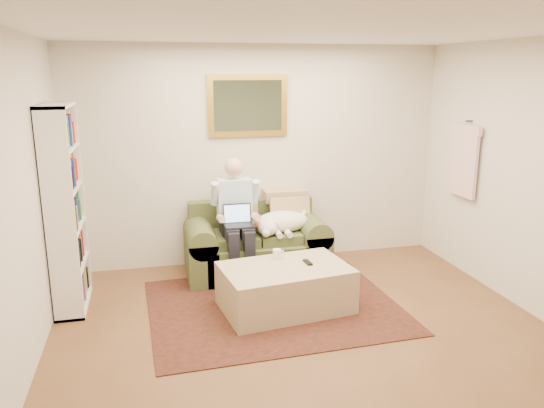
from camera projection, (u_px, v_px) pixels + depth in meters
name	position (u px, v px, depth m)	size (l,w,h in m)	color
room_shell	(312.00, 196.00, 4.33)	(4.51, 5.00, 2.61)	brown
rug	(274.00, 306.00, 5.30)	(2.43, 1.95, 0.01)	black
sofa	(256.00, 249.00, 6.16)	(1.61, 0.82, 0.97)	#4E512A
seated_man	(237.00, 221.00, 5.87)	(0.53, 0.76, 1.36)	#8CC2D8
laptop	(238.00, 220.00, 5.80)	(0.31, 0.25, 0.23)	black
sleeping_dog	(282.00, 222.00, 6.06)	(0.66, 0.42, 0.25)	white
ottoman	(285.00, 288.00, 5.21)	(1.22, 0.78, 0.44)	tan
coffee_mug	(277.00, 254.00, 5.36)	(0.08, 0.08, 0.10)	white
tv_remote	(308.00, 262.00, 5.24)	(0.05, 0.15, 0.02)	black
bookshelf	(65.00, 209.00, 5.11)	(0.28, 0.80, 2.00)	white
wall_mirror	(248.00, 106.00, 6.15)	(0.94, 0.04, 0.72)	gold
hanging_shirt	(464.00, 157.00, 5.98)	(0.06, 0.52, 0.90)	beige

